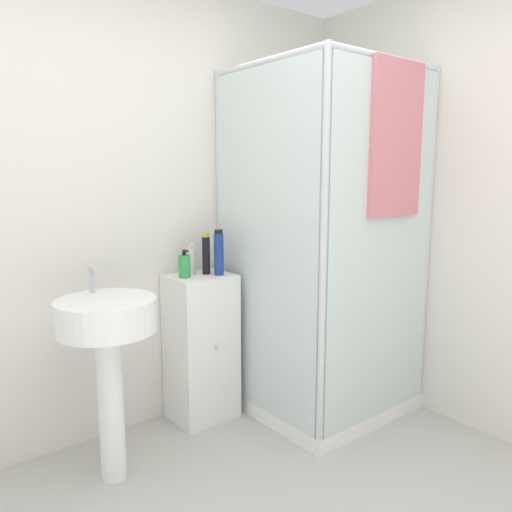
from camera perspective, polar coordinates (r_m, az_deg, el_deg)
name	(u,v)px	position (r m, az deg, el deg)	size (l,w,h in m)	color
wall_back	(94,212)	(2.78, -17.99, 4.85)	(6.40, 0.06, 2.50)	silver
shower_enclosure	(324,320)	(3.05, 7.78, -7.24)	(0.92, 0.95, 2.05)	white
vanity_cabinet	(201,347)	(3.01, -6.28, -10.31)	(0.36, 0.32, 0.87)	white
sink	(107,339)	(2.43, -16.62, -9.04)	(0.46, 0.46, 1.02)	white
soap_dispenser	(184,266)	(2.83, -8.19, -1.13)	(0.07, 0.07, 0.16)	green
shampoo_bottle_tall_black	(206,254)	(2.90, -5.73, 0.22)	(0.05, 0.05, 0.24)	black
shampoo_bottle_blue	(219,253)	(2.87, -4.27, 0.35)	(0.06, 0.06, 0.26)	navy
lotion_bottle_white	(190,261)	(2.91, -7.50, -0.58)	(0.06, 0.06, 0.18)	beige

